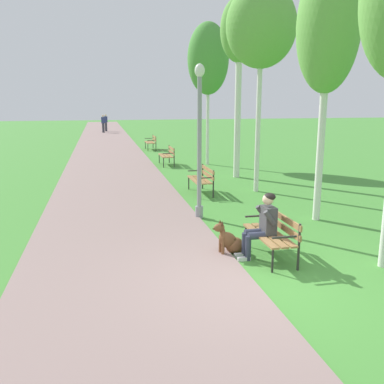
{
  "coord_description": "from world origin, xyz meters",
  "views": [
    {
      "loc": [
        -2.53,
        -6.01,
        2.93
      ],
      "look_at": [
        -0.56,
        3.07,
        0.9
      ],
      "focal_mm": 39.35,
      "sensor_mm": 36.0,
      "label": 1
    }
  ],
  "objects_px": {
    "birch_tree_fifth": "(208,59)",
    "pedestrian_distant": "(103,124)",
    "pedestrian_further_distant": "(106,123)",
    "birch_tree_third": "(261,27)",
    "lamp_post_near": "(199,141)",
    "birch_tree_fourth": "(239,35)",
    "park_bench_near": "(274,231)",
    "park_bench_far": "(168,154)",
    "birch_tree_second": "(328,28)",
    "person_seated_on_near_bench": "(263,223)",
    "dog_brown": "(230,241)",
    "park_bench_furthest": "(151,141)",
    "park_bench_mid": "(202,178)"
  },
  "relations": [
    {
      "from": "birch_tree_fourth",
      "to": "pedestrian_further_distant",
      "type": "xyz_separation_m",
      "value": [
        -4.53,
        26.02,
        -4.41
      ]
    },
    {
      "from": "birch_tree_third",
      "to": "park_bench_mid",
      "type": "bearing_deg",
      "value": 177.69
    },
    {
      "from": "birch_tree_fifth",
      "to": "park_bench_far",
      "type": "bearing_deg",
      "value": 175.14
    },
    {
      "from": "birch_tree_fourth",
      "to": "lamp_post_near",
      "type": "bearing_deg",
      "value": -117.19
    },
    {
      "from": "park_bench_furthest",
      "to": "dog_brown",
      "type": "bearing_deg",
      "value": -92.08
    },
    {
      "from": "park_bench_near",
      "to": "birch_tree_fourth",
      "type": "relative_size",
      "value": 0.23
    },
    {
      "from": "lamp_post_near",
      "to": "pedestrian_further_distant",
      "type": "relative_size",
      "value": 2.29
    },
    {
      "from": "park_bench_mid",
      "to": "birch_tree_third",
      "type": "distance_m",
      "value": 4.94
    },
    {
      "from": "park_bench_far",
      "to": "birch_tree_third",
      "type": "height_order",
      "value": "birch_tree_third"
    },
    {
      "from": "park_bench_far",
      "to": "pedestrian_distant",
      "type": "height_order",
      "value": "pedestrian_distant"
    },
    {
      "from": "park_bench_furthest",
      "to": "lamp_post_near",
      "type": "relative_size",
      "value": 0.4
    },
    {
      "from": "lamp_post_near",
      "to": "birch_tree_second",
      "type": "xyz_separation_m",
      "value": [
        2.83,
        -0.79,
        2.58
      ]
    },
    {
      "from": "pedestrian_further_distant",
      "to": "dog_brown",
      "type": "bearing_deg",
      "value": -87.01
    },
    {
      "from": "birch_tree_second",
      "to": "birch_tree_fourth",
      "type": "distance_m",
      "value": 6.18
    },
    {
      "from": "dog_brown",
      "to": "birch_tree_fifth",
      "type": "bearing_deg",
      "value": 77.8
    },
    {
      "from": "park_bench_near",
      "to": "park_bench_mid",
      "type": "distance_m",
      "value": 5.78
    },
    {
      "from": "birch_tree_third",
      "to": "birch_tree_fifth",
      "type": "relative_size",
      "value": 1.01
    },
    {
      "from": "birch_tree_fourth",
      "to": "birch_tree_second",
      "type": "bearing_deg",
      "value": -89.23
    },
    {
      "from": "park_bench_near",
      "to": "birch_tree_third",
      "type": "distance_m",
      "value": 7.55
    },
    {
      "from": "park_bench_furthest",
      "to": "pedestrian_distant",
      "type": "distance_m",
      "value": 14.63
    },
    {
      "from": "dog_brown",
      "to": "pedestrian_further_distant",
      "type": "bearing_deg",
      "value": 92.99
    },
    {
      "from": "pedestrian_further_distant",
      "to": "pedestrian_distant",
      "type": "bearing_deg",
      "value": -99.64
    },
    {
      "from": "park_bench_near",
      "to": "lamp_post_near",
      "type": "height_order",
      "value": "lamp_post_near"
    },
    {
      "from": "pedestrian_distant",
      "to": "pedestrian_further_distant",
      "type": "distance_m",
      "value": 1.63
    },
    {
      "from": "park_bench_far",
      "to": "park_bench_furthest",
      "type": "xyz_separation_m",
      "value": [
        0.02,
        6.38,
        0.0
      ]
    },
    {
      "from": "birch_tree_fifth",
      "to": "pedestrian_distant",
      "type": "distance_m",
      "value": 21.75
    },
    {
      "from": "park_bench_mid",
      "to": "lamp_post_near",
      "type": "relative_size",
      "value": 0.4
    },
    {
      "from": "park_bench_near",
      "to": "pedestrian_further_distant",
      "type": "distance_m",
      "value": 34.45
    },
    {
      "from": "birch_tree_fifth",
      "to": "lamp_post_near",
      "type": "bearing_deg",
      "value": -105.63
    },
    {
      "from": "park_bench_mid",
      "to": "dog_brown",
      "type": "relative_size",
      "value": 1.81
    },
    {
      "from": "park_bench_furthest",
      "to": "park_bench_far",
      "type": "bearing_deg",
      "value": -90.18
    },
    {
      "from": "park_bench_near",
      "to": "park_bench_mid",
      "type": "relative_size",
      "value": 1.0
    },
    {
      "from": "park_bench_near",
      "to": "birch_tree_fifth",
      "type": "bearing_deg",
      "value": 81.65
    },
    {
      "from": "lamp_post_near",
      "to": "birch_tree_fourth",
      "type": "xyz_separation_m",
      "value": [
        2.75,
        5.35,
        3.29
      ]
    },
    {
      "from": "park_bench_near",
      "to": "birch_tree_fifth",
      "type": "relative_size",
      "value": 0.24
    },
    {
      "from": "birch_tree_second",
      "to": "birch_tree_third",
      "type": "height_order",
      "value": "birch_tree_third"
    },
    {
      "from": "park_bench_far",
      "to": "lamp_post_near",
      "type": "relative_size",
      "value": 0.4
    },
    {
      "from": "dog_brown",
      "to": "park_bench_furthest",
      "type": "bearing_deg",
      "value": 87.92
    },
    {
      "from": "park_bench_mid",
      "to": "birch_tree_second",
      "type": "xyz_separation_m",
      "value": [
        2.07,
        -3.58,
        4.03
      ]
    },
    {
      "from": "park_bench_far",
      "to": "dog_brown",
      "type": "relative_size",
      "value": 1.81
    },
    {
      "from": "birch_tree_third",
      "to": "pedestrian_distant",
      "type": "height_order",
      "value": "birch_tree_third"
    },
    {
      "from": "park_bench_far",
      "to": "dog_brown",
      "type": "distance_m",
      "value": 11.66
    },
    {
      "from": "park_bench_mid",
      "to": "dog_brown",
      "type": "bearing_deg",
      "value": -98.04
    },
    {
      "from": "person_seated_on_near_bench",
      "to": "birch_tree_fifth",
      "type": "relative_size",
      "value": 0.2
    },
    {
      "from": "park_bench_near",
      "to": "park_bench_far",
      "type": "xyz_separation_m",
      "value": [
        -0.11,
        11.99,
        0.0
      ]
    },
    {
      "from": "park_bench_furthest",
      "to": "birch_tree_third",
      "type": "distance_m",
      "value": 13.61
    },
    {
      "from": "park_bench_mid",
      "to": "person_seated_on_near_bench",
      "type": "bearing_deg",
      "value": -92.26
    },
    {
      "from": "dog_brown",
      "to": "birch_tree_third",
      "type": "height_order",
      "value": "birch_tree_third"
    },
    {
      "from": "park_bench_near",
      "to": "birch_tree_fourth",
      "type": "bearing_deg",
      "value": 76.46
    },
    {
      "from": "park_bench_mid",
      "to": "pedestrian_further_distant",
      "type": "xyz_separation_m",
      "value": [
        -2.54,
        28.58,
        0.33
      ]
    }
  ]
}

